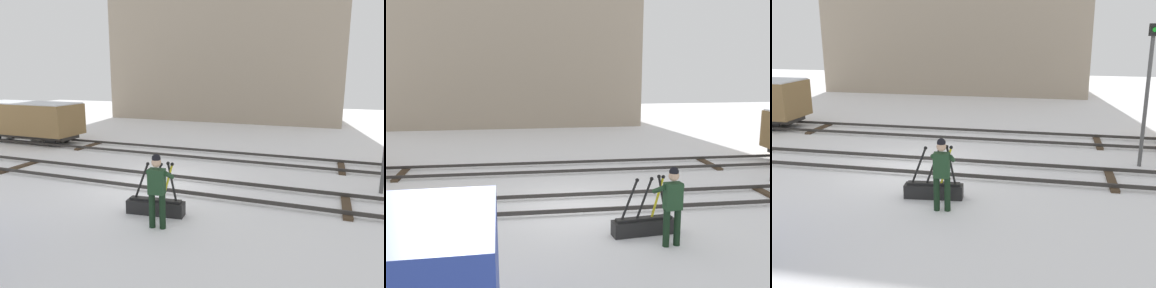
{
  "view_description": "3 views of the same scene",
  "coord_description": "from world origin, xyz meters",
  "views": [
    {
      "loc": [
        5.17,
        -10.04,
        3.6
      ],
      "look_at": [
        0.22,
        2.95,
        0.83
      ],
      "focal_mm": 33.08,
      "sensor_mm": 36.0,
      "label": 1
    },
    {
      "loc": [
        -1.78,
        -11.83,
        4.03
      ],
      "look_at": [
        0.22,
        1.85,
        1.45
      ],
      "focal_mm": 41.27,
      "sensor_mm": 36.0,
      "label": 2
    },
    {
      "loc": [
        4.11,
        -12.34,
        4.25
      ],
      "look_at": [
        1.43,
        0.45,
        0.75
      ],
      "focal_mm": 40.29,
      "sensor_mm": 36.0,
      "label": 3
    }
  ],
  "objects": [
    {
      "name": "signal_post",
      "position": [
        6.91,
        1.68,
        2.66
      ],
      "size": [
        0.24,
        0.32,
        4.41
      ],
      "color": "#4C4C4C",
      "rests_on": "ground_plane"
    },
    {
      "name": "ground_plane",
      "position": [
        0.0,
        0.0,
        0.0
      ],
      "size": [
        60.0,
        60.0,
        0.0
      ],
      "primitive_type": "plane",
      "color": "white"
    },
    {
      "name": "track_main_line",
      "position": [
        0.0,
        0.0,
        0.11
      ],
      "size": [
        44.0,
        1.94,
        0.18
      ],
      "color": "#2D2B28",
      "rests_on": "ground_plane"
    },
    {
      "name": "track_siding_near",
      "position": [
        0.0,
        4.34,
        0.11
      ],
      "size": [
        44.0,
        1.94,
        0.18
      ],
      "color": "#2D2B28",
      "rests_on": "ground_plane"
    },
    {
      "name": "switch_lever_frame",
      "position": [
        1.2,
        -2.25,
        0.25
      ],
      "size": [
        1.55,
        0.52,
        1.43
      ],
      "rotation": [
        0.0,
        0.0,
        0.11
      ],
      "color": "black",
      "rests_on": "ground_plane"
    },
    {
      "name": "rail_worker",
      "position": [
        1.6,
        -2.97,
        1.02
      ],
      "size": [
        0.59,
        0.7,
        1.8
      ],
      "rotation": [
        0.0,
        0.0,
        0.11
      ],
      "color": "black",
      "rests_on": "ground_plane"
    }
  ]
}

